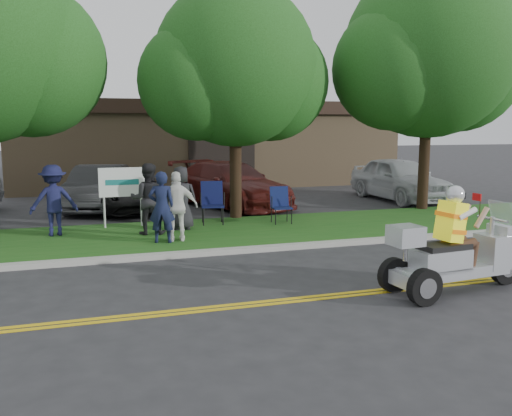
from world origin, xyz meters
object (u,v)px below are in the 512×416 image
object	(u,v)px
parked_car_left	(99,188)
parked_car_mid	(128,191)
parked_car_far_right	(399,179)
lawn_chair_b	(280,202)
spectator_adult_right	(177,206)
spectator_adult_mid	(148,199)
parked_car_right	(230,185)
lawn_chair_a	(212,200)
trike_scooter	(454,255)
spectator_adult_left	(162,207)

from	to	relation	value
parked_car_left	parked_car_mid	size ratio (longest dim) A/B	0.96
parked_car_mid	parked_car_far_right	distance (m)	10.27
lawn_chair_b	spectator_adult_right	size ratio (longest dim) A/B	0.61
spectator_adult_mid	parked_car_right	world-z (taller)	spectator_adult_mid
lawn_chair_a	spectator_adult_right	xyz separation A→B (m)	(-1.36, -2.14, 0.17)
lawn_chair_b	parked_car_mid	xyz separation A→B (m)	(-3.98, 4.32, -0.02)
trike_scooter	spectator_adult_mid	distance (m)	7.76
lawn_chair_a	parked_car_right	world-z (taller)	parked_car_right
lawn_chair_a	parked_car_right	size ratio (longest dim) A/B	0.22
spectator_adult_right	lawn_chair_a	bearing A→B (deg)	-113.90
spectator_adult_left	spectator_adult_mid	size ratio (longest dim) A/B	0.94
trike_scooter	spectator_adult_right	xyz separation A→B (m)	(-3.96, 5.19, 0.30)
parked_car_right	trike_scooter	bearing A→B (deg)	-105.87
trike_scooter	parked_car_right	world-z (taller)	trike_scooter
lawn_chair_a	parked_car_left	world-z (taller)	parked_car_left
spectator_adult_right	parked_car_far_right	xyz separation A→B (m)	(9.52, 5.34, -0.11)
lawn_chair_a	parked_car_left	bearing A→B (deg)	134.45
parked_car_left	parked_car_right	world-z (taller)	parked_car_right
parked_car_far_right	parked_car_mid	bearing A→B (deg)	176.08
parked_car_left	lawn_chair_a	bearing A→B (deg)	-38.89
spectator_adult_left	spectator_adult_mid	bearing A→B (deg)	-66.22
parked_car_mid	parked_car_left	bearing A→B (deg)	146.91
spectator_adult_left	parked_car_mid	distance (m)	6.03
parked_car_right	parked_car_far_right	distance (m)	6.69
lawn_chair_b	parked_car_mid	distance (m)	5.88
lawn_chair_b	spectator_adult_left	xyz separation A→B (m)	(-3.63, -1.69, 0.27)
spectator_adult_right	parked_car_far_right	world-z (taller)	spectator_adult_right
lawn_chair_b	parked_car_right	size ratio (longest dim) A/B	0.19
lawn_chair_b	spectator_adult_mid	distance (m)	3.88
spectator_adult_mid	parked_car_left	bearing A→B (deg)	-67.69
spectator_adult_right	parked_car_right	world-z (taller)	spectator_adult_right
lawn_chair_a	parked_car_far_right	bearing A→B (deg)	30.67
spectator_adult_right	parked_car_mid	distance (m)	6.00
lawn_chair_a	parked_car_far_right	size ratio (longest dim) A/B	0.24
spectator_adult_right	parked_car_mid	world-z (taller)	spectator_adult_right
spectator_adult_left	parked_car_left	world-z (taller)	spectator_adult_left
spectator_adult_mid	trike_scooter	bearing A→B (deg)	136.70
lawn_chair_b	parked_car_right	bearing A→B (deg)	99.06
spectator_adult_left	parked_car_left	xyz separation A→B (m)	(-1.28, 6.49, -0.20)
lawn_chair_b	parked_car_far_right	world-z (taller)	parked_car_far_right
lawn_chair_b	parked_car_mid	world-z (taller)	parked_car_mid
lawn_chair_b	spectator_adult_left	size ratio (longest dim) A/B	0.60
lawn_chair_b	parked_car_left	xyz separation A→B (m)	(-4.91, 4.79, 0.07)
spectator_adult_left	parked_car_right	world-z (taller)	spectator_adult_left
spectator_adult_mid	parked_car_right	bearing A→B (deg)	-115.62
parked_car_left	parked_car_far_right	bearing A→B (deg)	10.43
lawn_chair_a	parked_car_mid	distance (m)	4.34
trike_scooter	parked_car_left	size ratio (longest dim) A/B	0.62
trike_scooter	spectator_adult_right	size ratio (longest dim) A/B	1.70
lawn_chair_b	parked_car_far_right	size ratio (longest dim) A/B	0.21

